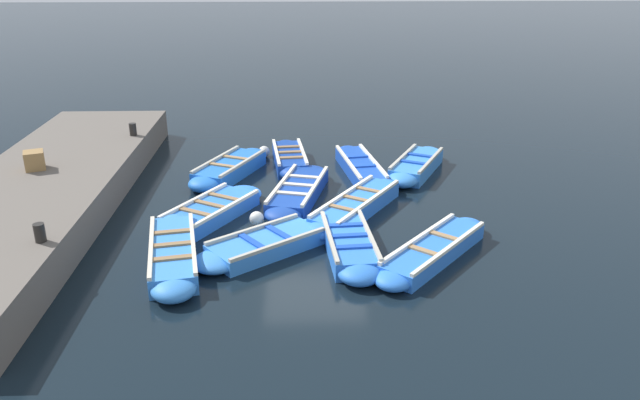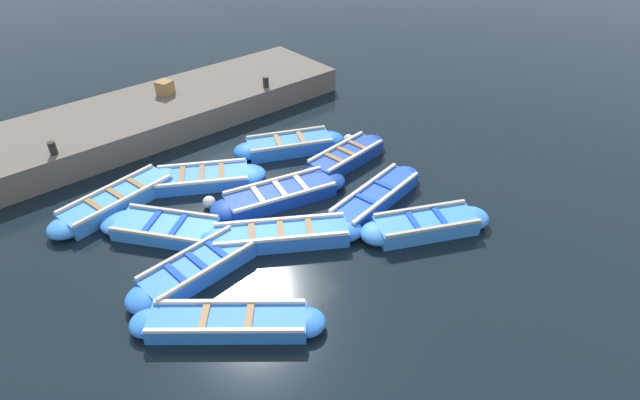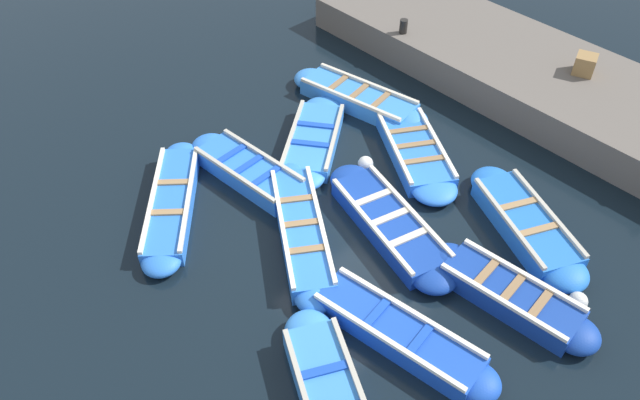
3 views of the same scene
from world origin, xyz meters
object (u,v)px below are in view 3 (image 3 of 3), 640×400
at_px(boat_near_quay, 172,203).
at_px(boat_bow_out, 249,172).
at_px(boat_outer_right, 358,99).
at_px(boat_end_of_row, 302,230).
at_px(boat_broadside, 314,140).
at_px(buoy_yellow_far, 578,301).
at_px(wooden_crate, 585,64).
at_px(bollard_mid_north, 403,26).
at_px(boat_drifting, 415,151).
at_px(boat_stern_in, 389,224).
at_px(boat_outer_left, 397,332).
at_px(buoy_orange_near, 365,164).
at_px(boat_inner_gap, 526,224).
at_px(boat_far_corner, 510,295).
at_px(boat_centre, 331,397).

relative_size(boat_near_quay, boat_bow_out, 0.99).
relative_size(boat_outer_right, boat_end_of_row, 1.03).
xyz_separation_m(boat_broadside, boat_outer_right, (1.80, 0.41, 0.03)).
bearing_deg(buoy_yellow_far, wooden_crate, 31.46).
relative_size(bollard_mid_north, buoy_yellow_far, 1.08).
bearing_deg(boat_near_quay, boat_outer_right, -0.03).
height_order(boat_drifting, boat_stern_in, boat_stern_in).
relative_size(boat_outer_left, buoy_orange_near, 11.40).
distance_m(boat_end_of_row, buoy_orange_near, 2.34).
height_order(boat_outer_right, boat_inner_gap, boat_inner_gap).
relative_size(boat_near_quay, buoy_orange_near, 10.23).
bearing_deg(boat_inner_gap, boat_stern_in, 136.69).
distance_m(boat_far_corner, buoy_yellow_far, 1.13).
bearing_deg(boat_bow_out, boat_centre, -114.92).
relative_size(buoy_orange_near, buoy_yellow_far, 0.99).
relative_size(boat_inner_gap, wooden_crate, 7.64).
relative_size(boat_broadside, boat_stern_in, 0.84).
relative_size(boat_centre, wooden_crate, 7.24).
bearing_deg(boat_drifting, buoy_yellow_far, -102.51).
xyz_separation_m(boat_drifting, boat_outer_left, (-3.70, -2.84, 0.02)).
xyz_separation_m(boat_drifting, boat_end_of_row, (-3.34, -0.12, 0.02)).
distance_m(boat_near_quay, wooden_crate, 9.67).
relative_size(boat_centre, buoy_yellow_far, 9.96).
bearing_deg(bollard_mid_north, boat_centre, -144.06).
height_order(boat_broadside, wooden_crate, wooden_crate).
xyz_separation_m(boat_broadside, boat_bow_out, (-1.69, 0.10, 0.03)).
height_order(boat_drifting, boat_inner_gap, boat_inner_gap).
bearing_deg(boat_near_quay, wooden_crate, -20.55).
bearing_deg(boat_end_of_row, buoy_orange_near, 13.59).
bearing_deg(boat_centre, bollard_mid_north, 35.94).
relative_size(boat_outer_right, boat_centre, 1.15).
xyz_separation_m(boat_far_corner, wooden_crate, (6.08, 2.42, 0.83)).
height_order(boat_broadside, boat_far_corner, boat_far_corner).
relative_size(boat_near_quay, boat_outer_left, 0.90).
bearing_deg(boat_outer_right, boat_bow_out, -174.98).
height_order(boat_broadside, buoy_orange_near, boat_broadside).
bearing_deg(boat_near_quay, buoy_orange_near, -25.50).
bearing_deg(boat_end_of_row, boat_stern_in, -36.51).
height_order(boat_drifting, boat_bow_out, boat_bow_out).
xyz_separation_m(boat_outer_left, wooden_crate, (8.02, 1.62, 0.85)).
xyz_separation_m(boat_outer_left, buoy_yellow_far, (2.71, -1.63, -0.02)).
bearing_deg(boat_far_corner, boat_broadside, 85.58).
bearing_deg(boat_far_corner, boat_near_quay, 116.89).
relative_size(boat_broadside, wooden_crate, 7.10).
bearing_deg(boat_broadside, boat_centre, -129.91).
distance_m(boat_centre, boat_end_of_row, 3.40).
bearing_deg(boat_drifting, boat_bow_out, 148.65).
distance_m(boat_drifting, boat_outer_right, 2.20).
xyz_separation_m(boat_bow_out, boat_stern_in, (1.03, -2.96, -0.01)).
xyz_separation_m(boat_broadside, bollard_mid_north, (4.01, 1.07, 0.83)).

